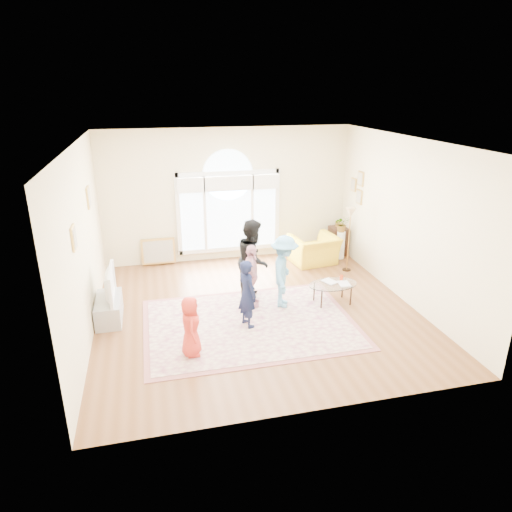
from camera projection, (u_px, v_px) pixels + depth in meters
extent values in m
plane|color=brown|center=(257.00, 311.00, 8.83)|extent=(6.00, 6.00, 0.00)
plane|color=beige|center=(228.00, 195.00, 11.00)|extent=(6.00, 0.00, 6.00)
plane|color=beige|center=(315.00, 304.00, 5.53)|extent=(6.00, 0.00, 6.00)
plane|color=beige|center=(83.00, 244.00, 7.61)|extent=(0.00, 6.00, 6.00)
plane|color=beige|center=(406.00, 221.00, 8.92)|extent=(0.00, 6.00, 6.00)
plane|color=white|center=(257.00, 141.00, 7.71)|extent=(6.00, 6.00, 0.00)
cube|color=white|center=(230.00, 249.00, 11.44)|extent=(2.50, 0.08, 0.10)
cube|color=white|center=(228.00, 173.00, 10.77)|extent=(2.50, 0.08, 0.10)
cube|color=white|center=(178.00, 215.00, 10.84)|extent=(0.10, 0.08, 2.00)
cube|color=white|center=(277.00, 209.00, 11.37)|extent=(0.10, 0.08, 2.00)
cube|color=#C6E2FF|center=(192.00, 214.00, 10.91)|extent=(0.55, 0.02, 1.80)
cube|color=#C6E2FF|center=(264.00, 210.00, 11.30)|extent=(0.55, 0.02, 1.80)
cube|color=#C6E2FF|center=(229.00, 212.00, 11.10)|extent=(1.10, 0.02, 1.80)
cylinder|color=#C6E2FF|center=(228.00, 175.00, 10.79)|extent=(1.20, 0.02, 1.20)
cube|color=white|center=(205.00, 213.00, 10.97)|extent=(0.07, 0.04, 1.80)
cube|color=white|center=(252.00, 211.00, 11.22)|extent=(0.07, 0.04, 1.80)
cube|color=white|center=(191.00, 185.00, 10.58)|extent=(0.65, 0.12, 0.35)
cube|color=white|center=(229.00, 183.00, 10.78)|extent=(1.20, 0.12, 0.35)
cube|color=white|center=(265.00, 182.00, 10.97)|extent=(0.65, 0.12, 0.35)
cube|color=tan|center=(88.00, 197.00, 8.63)|extent=(0.03, 0.34, 0.40)
cube|color=#ADA38E|center=(89.00, 197.00, 8.63)|extent=(0.01, 0.28, 0.34)
cube|color=tan|center=(74.00, 238.00, 6.66)|extent=(0.03, 0.30, 0.36)
cube|color=#ADA38E|center=(75.00, 238.00, 6.66)|extent=(0.01, 0.24, 0.30)
cube|color=tan|center=(361.00, 179.00, 10.62)|extent=(0.03, 0.28, 0.34)
cube|color=#ADA38E|center=(360.00, 179.00, 10.62)|extent=(0.01, 0.22, 0.28)
cube|color=tan|center=(359.00, 197.00, 10.78)|extent=(0.03, 0.28, 0.34)
cube|color=#ADA38E|center=(359.00, 197.00, 10.77)|extent=(0.01, 0.22, 0.28)
cube|color=tan|center=(354.00, 185.00, 11.02)|extent=(0.03, 0.26, 0.32)
cube|color=#ADA38E|center=(353.00, 185.00, 11.01)|extent=(0.01, 0.20, 0.26)
cube|color=beige|center=(250.00, 323.00, 8.33)|extent=(3.60, 2.60, 0.02)
cube|color=#965756|center=(250.00, 324.00, 8.33)|extent=(3.80, 2.80, 0.01)
cube|color=#9B9EA3|center=(109.00, 309.00, 8.43)|extent=(0.45, 1.00, 0.42)
imported|color=black|center=(106.00, 284.00, 8.25)|extent=(0.13, 1.01, 0.58)
cube|color=#5A6BD9|center=(111.00, 284.00, 8.27)|extent=(0.02, 0.82, 0.47)
ellipsoid|color=silver|center=(333.00, 284.00, 8.99)|extent=(1.02, 0.69, 0.02)
cylinder|color=black|center=(342.00, 288.00, 9.31)|extent=(0.03, 0.03, 0.40)
cylinder|color=black|center=(314.00, 292.00, 9.14)|extent=(0.03, 0.03, 0.40)
cylinder|color=black|center=(351.00, 296.00, 8.99)|extent=(0.03, 0.03, 0.40)
cylinder|color=black|center=(322.00, 300.00, 8.82)|extent=(0.03, 0.03, 0.40)
imported|color=#B2A58C|center=(326.00, 283.00, 8.99)|extent=(0.31, 0.35, 0.03)
imported|color=#B2A58C|center=(339.00, 284.00, 8.95)|extent=(0.25, 0.31, 0.02)
cylinder|color=red|center=(341.00, 278.00, 9.11)|extent=(0.07, 0.07, 0.12)
imported|color=yellow|center=(314.00, 250.00, 11.08)|extent=(1.18, 1.07, 0.69)
cube|color=black|center=(338.00, 241.00, 11.71)|extent=(0.40, 0.50, 0.70)
cylinder|color=black|center=(346.00, 270.00, 10.76)|extent=(0.20, 0.20, 0.02)
cylinder|color=#A77B35|center=(348.00, 243.00, 10.53)|extent=(0.02, 0.02, 1.35)
cone|color=#CCB284|center=(351.00, 213.00, 10.28)|extent=(0.24, 0.24, 0.22)
cylinder|color=white|center=(341.00, 245.00, 11.38)|extent=(0.20, 0.20, 0.70)
imported|color=#33722D|center=(342.00, 224.00, 11.19)|extent=(0.40, 0.35, 0.40)
cube|color=tan|center=(159.00, 265.00, 11.09)|extent=(0.80, 0.14, 0.62)
imported|color=red|center=(191.00, 326.00, 7.20)|extent=(0.35, 0.51, 1.00)
imported|color=#121838|center=(247.00, 294.00, 8.04)|extent=(0.43, 0.53, 1.25)
imported|color=black|center=(253.00, 260.00, 9.07)|extent=(0.86, 0.96, 1.64)
imported|color=pink|center=(251.00, 276.00, 8.79)|extent=(0.48, 0.78, 1.25)
imported|color=#5A9CC3|center=(284.00, 272.00, 8.76)|extent=(0.83, 1.05, 1.43)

